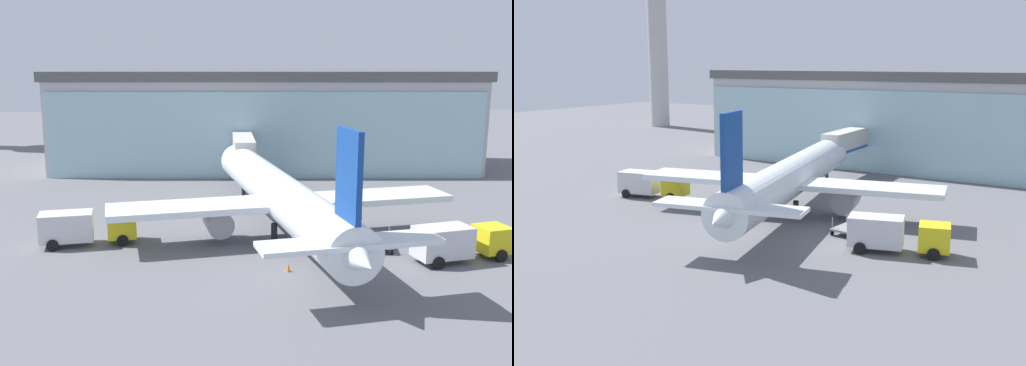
# 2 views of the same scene
# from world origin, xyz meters

# --- Properties ---
(ground) EXTENTS (240.00, 240.00, 0.00)m
(ground) POSITION_xyz_m (0.00, 0.00, 0.00)
(ground) COLOR slate
(terminal_building) EXTENTS (54.75, 18.07, 12.65)m
(terminal_building) POSITION_xyz_m (-0.01, 38.96, 6.33)
(terminal_building) COLOR #AEAEAE
(terminal_building) RESTS_ON ground
(jet_bridge) EXTENTS (2.47, 13.24, 5.71)m
(jet_bridge) POSITION_xyz_m (-3.16, 28.50, 4.33)
(jet_bridge) COLOR beige
(jet_bridge) RESTS_ON ground
(airplane) EXTENTS (28.07, 36.03, 10.48)m
(airplane) POSITION_xyz_m (-0.64, 8.07, 3.30)
(airplane) COLOR white
(airplane) RESTS_ON ground
(catering_truck) EXTENTS (7.58, 3.55, 2.65)m
(catering_truck) POSITION_xyz_m (-16.12, 6.31, 1.47)
(catering_truck) COLOR yellow
(catering_truck) RESTS_ON ground
(fuel_truck) EXTENTS (7.62, 3.92, 2.65)m
(fuel_truck) POSITION_xyz_m (11.65, 1.20, 1.47)
(fuel_truck) COLOR yellow
(fuel_truck) RESTS_ON ground
(baggage_cart) EXTENTS (1.98, 3.00, 1.50)m
(baggage_cart) POSITION_xyz_m (6.74, 4.00, 0.50)
(baggage_cart) COLOR gray
(baggage_cart) RESTS_ON ground
(safety_cone_nose) EXTENTS (0.36, 0.36, 0.55)m
(safety_cone_nose) POSITION_xyz_m (-0.83, -0.46, 0.28)
(safety_cone_nose) COLOR orange
(safety_cone_nose) RESTS_ON ground
(safety_cone_wingtip) EXTENTS (0.36, 0.36, 0.55)m
(safety_cone_wingtip) POSITION_xyz_m (12.86, 7.13, 0.28)
(safety_cone_wingtip) COLOR orange
(safety_cone_wingtip) RESTS_ON ground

